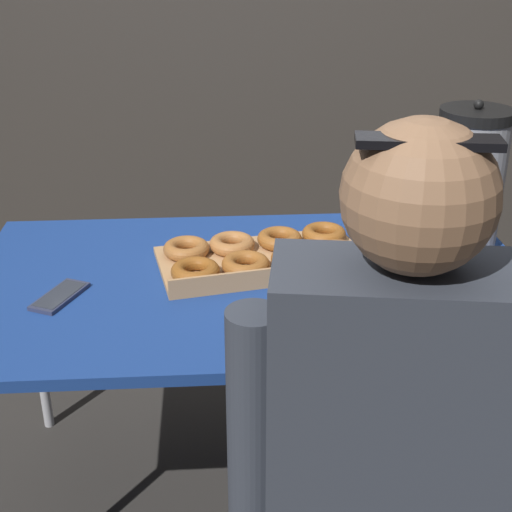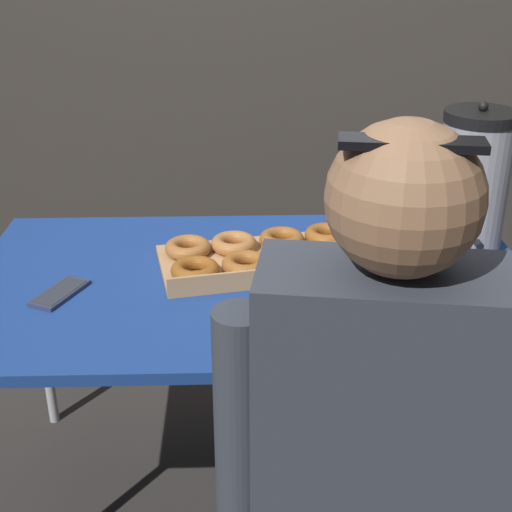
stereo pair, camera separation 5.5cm
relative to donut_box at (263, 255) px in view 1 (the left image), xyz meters
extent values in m
plane|color=#2D2B28|center=(-0.03, -0.08, -0.75)|extent=(12.00, 12.00, 0.00)
cube|color=navy|center=(-0.03, -0.08, -0.04)|extent=(1.42, 0.83, 0.03)
cylinder|color=#ADADB2|center=(-0.69, 0.29, -0.40)|extent=(0.03, 0.03, 0.69)
cylinder|color=#ADADB2|center=(0.63, 0.29, -0.40)|extent=(0.03, 0.03, 0.69)
cube|color=tan|center=(0.00, 0.00, -0.02)|extent=(0.58, 0.38, 0.02)
cube|color=tan|center=(0.02, -0.13, 0.01)|extent=(0.52, 0.11, 0.04)
torus|color=brown|center=(-0.17, -0.10, 0.01)|extent=(0.16, 0.16, 0.04)
torus|color=#935623|center=(-0.05, -0.07, 0.01)|extent=(0.17, 0.17, 0.04)
torus|color=brown|center=(0.08, -0.05, 0.01)|extent=(0.16, 0.16, 0.04)
torus|color=#A36633|center=(0.20, -0.02, 0.01)|extent=(0.14, 0.14, 0.04)
torus|color=#9E602D|center=(-0.20, 0.03, 0.01)|extent=(0.12, 0.12, 0.04)
torus|color=#A76A37|center=(-0.08, 0.05, 0.01)|extent=(0.17, 0.17, 0.04)
torus|color=#925522|center=(0.05, 0.08, 0.01)|extent=(0.13, 0.13, 0.04)
torus|color=brown|center=(0.18, 0.10, 0.01)|extent=(0.17, 0.17, 0.04)
cylinder|color=#939399|center=(0.55, 0.07, 0.15)|extent=(0.18, 0.18, 0.35)
cylinder|color=black|center=(0.55, 0.07, 0.34)|extent=(0.19, 0.19, 0.03)
sphere|color=black|center=(0.55, 0.07, 0.37)|extent=(0.03, 0.03, 0.03)
cylinder|color=black|center=(0.55, -0.03, 0.04)|extent=(0.02, 0.05, 0.02)
cube|color=#2D334C|center=(-0.50, -0.16, -0.02)|extent=(0.13, 0.17, 0.01)
cube|color=#2D333D|center=(-0.50, -0.16, -0.01)|extent=(0.11, 0.15, 0.00)
cube|color=#333842|center=(0.17, -0.74, 0.04)|extent=(0.44, 0.25, 0.57)
sphere|color=#8E6647|center=(0.17, -0.74, 0.44)|extent=(0.23, 0.23, 0.23)
cube|color=black|center=(0.16, -0.77, 0.53)|extent=(0.20, 0.08, 0.01)
cylinder|color=#333842|center=(-0.07, -0.71, 0.01)|extent=(0.09, 0.09, 0.46)
camera|label=1|loc=(-0.13, -1.67, 0.79)|focal=50.00mm
camera|label=2|loc=(-0.07, -1.67, 0.79)|focal=50.00mm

